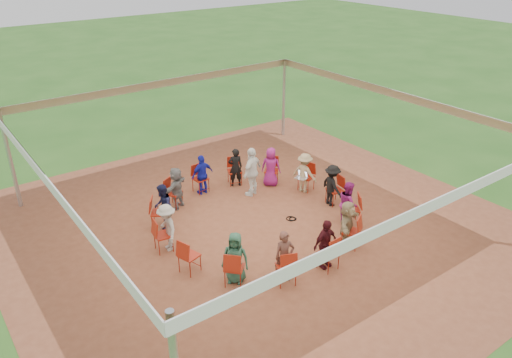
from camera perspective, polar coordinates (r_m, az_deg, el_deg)
ground at (r=13.90m, az=-0.00°, el=-5.28°), size 80.00×80.00×0.00m
dirt_patch at (r=13.89m, az=-0.00°, el=-5.26°), size 13.00×13.00×0.00m
tent at (r=12.82m, az=-0.00°, el=3.81°), size 10.33×10.33×3.00m
chair_0 at (r=15.63m, az=5.77°, el=0.21°), size 0.55×0.53×0.90m
chair_1 at (r=15.98m, az=1.77°, el=0.95°), size 0.61×0.61×0.90m
chair_2 at (r=15.95m, az=-2.45°, el=0.89°), size 0.55×0.56×0.90m
chair_3 at (r=15.54m, az=-6.37°, el=0.02°), size 0.45×0.47×0.90m
chair_4 at (r=14.80m, az=-9.43°, el=-1.59°), size 0.58×0.59×0.90m
chair_5 at (r=13.84m, az=-11.03°, el=-3.80°), size 0.60×0.59×0.90m
chair_6 at (r=12.83m, az=-10.57°, el=-6.34°), size 0.50×0.48×0.90m
chair_7 at (r=11.97m, az=-7.63°, el=-8.69°), size 0.55×0.53×0.90m
chair_8 at (r=11.49m, az=-2.50°, el=-10.10°), size 0.61×0.61×0.90m
chair_9 at (r=11.54m, az=3.44°, el=-9.96°), size 0.55×0.56×0.90m
chair_10 at (r=12.09m, az=8.28°, el=-8.35°), size 0.45×0.47×0.90m
chair_11 at (r=12.99m, az=10.81°, el=-5.92°), size 0.58×0.59×0.90m
chair_12 at (r=14.00m, az=10.89°, el=-3.41°), size 0.60×0.59×0.90m
chair_13 at (r=14.94m, az=9.01°, el=-1.28°), size 0.50×0.48×0.90m
person_seated_0 at (r=15.45m, az=5.57°, el=0.70°), size 0.63×0.91×1.27m
person_seated_1 at (r=15.79m, az=1.71°, el=1.40°), size 0.68×0.69×1.27m
person_seated_2 at (r=15.76m, az=-2.37°, el=1.34°), size 0.54×0.45×1.27m
person_seated_3 at (r=15.36m, az=-6.15°, el=0.52°), size 0.77×0.44×1.27m
person_seated_4 at (r=14.65m, az=-9.08°, el=-1.01°), size 1.24×0.98×1.27m
person_seated_5 at (r=13.73m, az=-10.60°, el=-3.10°), size 0.64×0.71×1.27m
person_seated_6 at (r=12.75m, az=-10.13°, el=-5.49°), size 0.52×0.87×1.27m
person_seated_7 at (r=11.48m, az=-2.38°, el=-8.98°), size 0.68×0.69×1.27m
person_seated_8 at (r=11.52m, az=3.28°, el=-8.85°), size 0.54×0.45×1.27m
person_seated_9 at (r=12.05m, az=7.91°, el=-7.36°), size 0.77×0.44×1.27m
person_seated_10 at (r=12.91m, az=10.36°, el=-5.09°), size 1.24×0.98×1.27m
person_seated_11 at (r=13.89m, az=10.48°, el=-2.73°), size 0.64×0.71×1.27m
person_seated_12 at (r=14.78m, az=8.68°, el=-0.72°), size 0.52×0.87×1.27m
standing_person at (r=15.14m, az=-0.43°, el=0.85°), size 1.02×0.80×1.55m
cable_coil at (r=14.19m, az=4.09°, el=-4.55°), size 0.33×0.33×0.03m
laptop at (r=15.34m, az=5.26°, el=0.38°), size 0.36×0.40×0.23m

